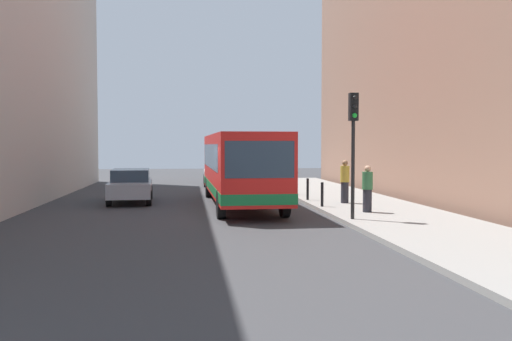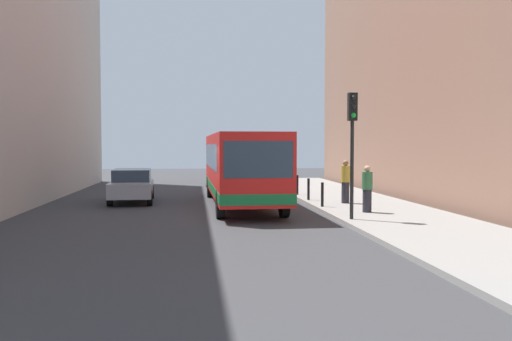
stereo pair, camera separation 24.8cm
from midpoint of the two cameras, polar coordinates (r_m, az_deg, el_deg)
The scene contains 12 objects.
ground_plane at distance 19.35m, azimuth -1.52°, elevation -4.93°, with size 80.00×80.00×0.00m, color #38383A.
sidewalk at distance 20.52m, azimuth 13.72°, elevation -4.35°, with size 4.40×40.00×0.15m, color gray.
building_right at distance 27.36m, azimuth 23.44°, elevation 16.01°, with size 7.00×32.00×17.93m, color #936B56.
bus at distance 22.96m, azimuth -1.30°, elevation 0.60°, with size 2.70×11.06×3.00m.
car_beside_bus at distance 24.94m, azimuth -12.61°, elevation -1.47°, with size 2.04×4.49×1.48m.
car_behind_bus at distance 34.73m, azimuth -3.51°, elevation -0.25°, with size 1.94×4.44×1.48m.
traffic_light at distance 17.88m, azimuth 10.48°, elevation 4.06°, with size 0.28×0.33×4.10m.
bollard_near at distance 21.47m, azimuth 7.31°, elevation -2.51°, with size 0.11×0.11×0.95m, color black.
bollard_mid at distance 23.97m, azimuth 5.83°, elevation -1.96°, with size 0.11×0.11×0.95m, color black.
bollard_far at distance 26.50m, azimuth 4.64°, elevation -1.51°, with size 0.11×0.11×0.95m, color black.
pedestrian_near_signal at distance 19.90m, azimuth 11.95°, elevation -1.91°, with size 0.38×0.38×1.68m.
pedestrian_mid_sidewalk at distance 22.85m, azimuth 9.69°, elevation -1.15°, with size 0.38×0.38×1.79m.
Camera 2 is at (-1.55, -19.12, 2.57)m, focal length 38.08 mm.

